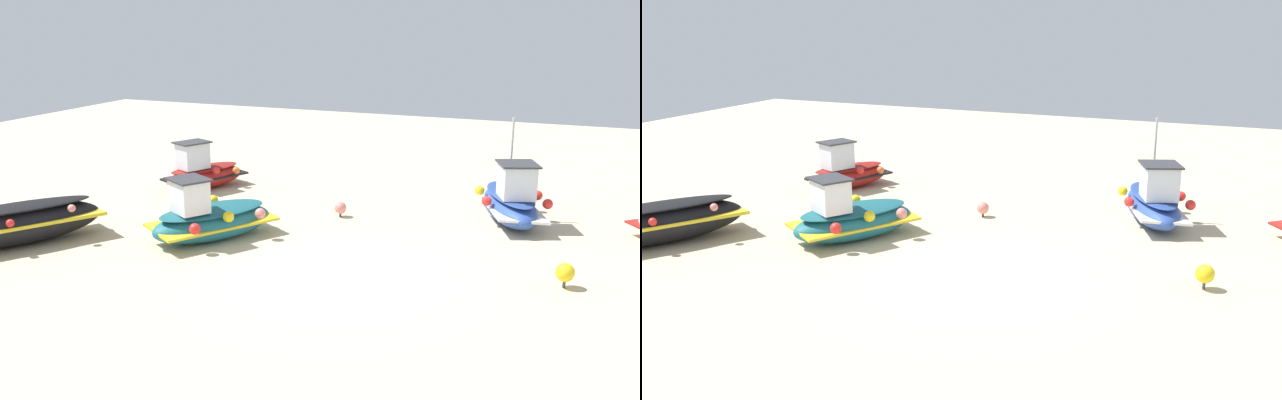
{
  "view_description": "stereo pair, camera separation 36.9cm",
  "coord_description": "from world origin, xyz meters",
  "views": [
    {
      "loc": [
        -6.67,
        17.3,
        7.16
      ],
      "look_at": [
        2.26,
        -4.13,
        0.9
      ],
      "focal_mm": 40.5,
      "sensor_mm": 36.0,
      "label": 1
    },
    {
      "loc": [
        -7.01,
        17.15,
        7.16
      ],
      "look_at": [
        2.26,
        -4.13,
        0.9
      ],
      "focal_mm": 40.5,
      "sensor_mm": 36.0,
      "label": 2
    }
  ],
  "objects": [
    {
      "name": "ground_plane",
      "position": [
        0.0,
        0.0,
        0.0
      ],
      "size": [
        59.23,
        59.23,
        0.0
      ],
      "primitive_type": "plane",
      "color": "beige"
    },
    {
      "name": "fishing_boat_0",
      "position": [
        -3.57,
        -7.06,
        0.72
      ],
      "size": [
        3.1,
        4.6,
        3.6
      ],
      "rotation": [
        0.0,
        0.0,
        1.95
      ],
      "color": "#2D4C9E",
      "rests_on": "ground_plane"
    },
    {
      "name": "fishing_boat_1",
      "position": [
        8.6,
        -7.08,
        0.66
      ],
      "size": [
        2.66,
        3.77,
        2.0
      ],
      "rotation": [
        0.0,
        0.0,
        1.16
      ],
      "color": "maroon",
      "rests_on": "ground_plane"
    },
    {
      "name": "fishing_boat_2",
      "position": [
        4.9,
        -1.5,
        0.67
      ],
      "size": [
        3.55,
        4.44,
        2.14
      ],
      "rotation": [
        0.0,
        0.0,
        1.05
      ],
      "color": "#1E6670",
      "rests_on": "ground_plane"
    },
    {
      "name": "fishing_boat_3",
      "position": [
        10.14,
        1.24,
        0.7
      ],
      "size": [
        4.27,
        5.48,
        1.41
      ],
      "rotation": [
        0.0,
        0.0,
        4.19
      ],
      "color": "black",
      "rests_on": "ground_plane"
    },
    {
      "name": "mooring_buoy_0",
      "position": [
        -5.79,
        -1.48,
        0.43
      ],
      "size": [
        0.5,
        0.5,
        0.68
      ],
      "color": "#3F3F42",
      "rests_on": "ground_plane"
    },
    {
      "name": "mooring_buoy_1",
      "position": [
        2.01,
        -5.4,
        0.33
      ],
      "size": [
        0.43,
        0.43,
        0.54
      ],
      "color": "#3F3F42",
      "rests_on": "ground_plane"
    }
  ]
}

